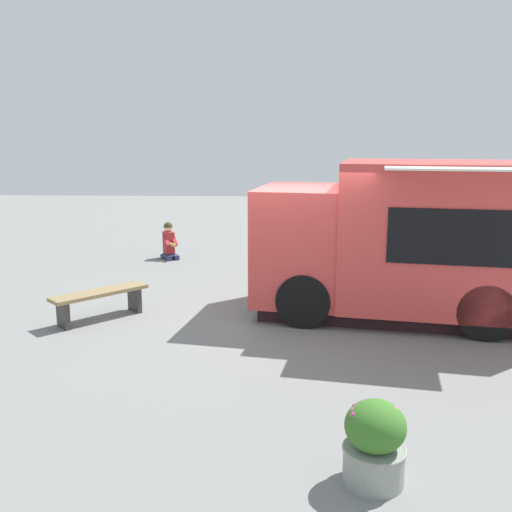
# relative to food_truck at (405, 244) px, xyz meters

# --- Properties ---
(ground_plane) EXTENTS (40.00, 40.00, 0.00)m
(ground_plane) POSITION_rel_food_truck_xyz_m (0.05, -1.95, -1.26)
(ground_plane) COLOR gray
(food_truck) EXTENTS (3.39, 5.03, 2.63)m
(food_truck) POSITION_rel_food_truck_xyz_m (0.00, 0.00, 0.00)
(food_truck) COLOR #DB4340
(food_truck) RESTS_ON ground_plane
(person_customer) EXTENTS (0.76, 0.63, 0.92)m
(person_customer) POSITION_rel_food_truck_xyz_m (-4.56, -4.89, -0.89)
(person_customer) COLOR navy
(person_customer) RESTS_ON ground_plane
(planter_flowering_near) EXTENTS (0.57, 0.57, 0.77)m
(planter_flowering_near) POSITION_rel_food_truck_xyz_m (4.92, -1.25, -0.88)
(planter_flowering_near) COLOR gray
(planter_flowering_near) RESTS_ON ground_plane
(planter_flowering_far) EXTENTS (0.62, 0.62, 0.77)m
(planter_flowering_far) POSITION_rel_food_truck_xyz_m (-4.01, -1.98, -0.87)
(planter_flowering_far) COLOR gray
(planter_flowering_far) RESTS_ON ground_plane
(plaza_bench) EXTENTS (1.46, 1.44, 0.50)m
(plaza_bench) POSITION_rel_food_truck_xyz_m (0.42, -5.10, -0.89)
(plaza_bench) COLOR olive
(plaza_bench) RESTS_ON ground_plane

